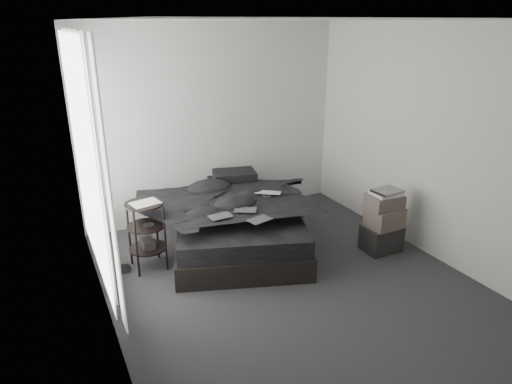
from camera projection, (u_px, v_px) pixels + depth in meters
name	position (u px, v px, depth m)	size (l,w,h in m)	color
floor	(289.00, 282.00, 4.82)	(3.60, 4.20, 0.01)	#2F2F31
ceiling	(297.00, 20.00, 3.91)	(3.60, 4.20, 0.01)	white
wall_back	(213.00, 123.00, 6.13)	(3.60, 0.01, 2.60)	silver
wall_front	(480.00, 262.00, 2.60)	(3.60, 0.01, 2.60)	silver
wall_left	(97.00, 194.00, 3.62)	(0.01, 4.20, 2.60)	silver
wall_right	(431.00, 144.00, 5.11)	(0.01, 4.20, 2.60)	silver
window_left	(85.00, 159.00, 4.36)	(0.02, 2.00, 2.30)	white
curtain_left	(91.00, 165.00, 4.41)	(0.06, 2.12, 2.48)	white
bed	(239.00, 236.00, 5.56)	(1.47, 1.94, 0.26)	black
mattress	(238.00, 218.00, 5.48)	(1.41, 1.88, 0.21)	black
duvet	(238.00, 203.00, 5.36)	(1.43, 1.65, 0.23)	black
pillow_lower	(230.00, 184.00, 6.11)	(0.58, 0.39, 0.13)	black
pillow_upper	(234.00, 176.00, 6.06)	(0.55, 0.38, 0.12)	black
laptop	(267.00, 189.00, 5.45)	(0.31, 0.20, 0.02)	silver
comic_a	(220.00, 210.00, 4.86)	(0.24, 0.16, 0.01)	black
comic_b	(245.00, 204.00, 5.02)	(0.24, 0.16, 0.01)	black
comic_c	(260.00, 212.00, 4.77)	(0.24, 0.16, 0.01)	black
side_stand	(147.00, 236.00, 4.99)	(0.41, 0.41, 0.76)	black
papers	(145.00, 203.00, 4.85)	(0.29, 0.22, 0.02)	white
floor_books	(123.00, 265.00, 5.04)	(0.12, 0.17, 0.12)	black
box_lower	(381.00, 238.00, 5.45)	(0.42, 0.33, 0.31)	black
box_mid	(385.00, 217.00, 5.35)	(0.39, 0.31, 0.24)	#554C43
box_upper	(384.00, 201.00, 5.28)	(0.37, 0.30, 0.16)	#554C43
art_book_white	(386.00, 193.00, 5.25)	(0.32, 0.26, 0.03)	silver
art_book_snake	(387.00, 191.00, 5.23)	(0.31, 0.25, 0.03)	silver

